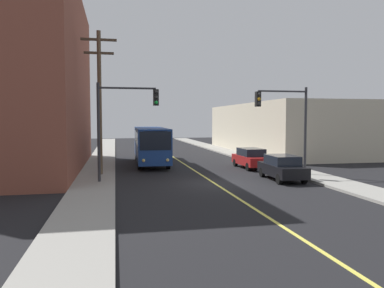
{
  "coord_description": "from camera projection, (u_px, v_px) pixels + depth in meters",
  "views": [
    {
      "loc": [
        -5.96,
        -22.24,
        3.9
      ],
      "look_at": [
        0.0,
        7.05,
        2.0
      ],
      "focal_mm": 35.36,
      "sensor_mm": 36.0,
      "label": 1
    }
  ],
  "objects": [
    {
      "name": "utility_pole_near",
      "position": [
        100.0,
        96.0,
        25.88
      ],
      "size": [
        2.4,
        0.28,
        9.81
      ],
      "color": "brown",
      "rests_on": "sidewalk_left"
    },
    {
      "name": "lane_stripe_center",
      "position": [
        176.0,
        159.0,
        37.85
      ],
      "size": [
        0.16,
        60.0,
        0.01
      ],
      "primitive_type": "cube",
      "color": "#D8CC4C",
      "rests_on": "ground"
    },
    {
      "name": "parked_car_red",
      "position": [
        251.0,
        158.0,
        30.48
      ],
      "size": [
        1.89,
        4.43,
        1.62
      ],
      "color": "maroon",
      "rests_on": "ground"
    },
    {
      "name": "sidewalk_right",
      "position": [
        263.0,
        162.0,
        34.4
      ],
      "size": [
        2.5,
        90.0,
        0.15
      ],
      "primitive_type": "cube",
      "color": "gray",
      "rests_on": "ground"
    },
    {
      "name": "traffic_signal_left_corner",
      "position": [
        124.0,
        113.0,
        23.13
      ],
      "size": [
        3.75,
        0.48,
        6.0
      ],
      "color": "#2D2D33",
      "rests_on": "sidewalk_left"
    },
    {
      "name": "ground_plane",
      "position": [
        215.0,
        184.0,
        23.18
      ],
      "size": [
        120.0,
        120.0,
        0.0
      ],
      "primitive_type": "plane",
      "color": "black"
    },
    {
      "name": "parked_car_black",
      "position": [
        282.0,
        167.0,
        24.47
      ],
      "size": [
        1.96,
        4.46,
        1.62
      ],
      "color": "black",
      "rests_on": "ground"
    },
    {
      "name": "city_bus",
      "position": [
        150.0,
        143.0,
        33.97
      ],
      "size": [
        2.89,
        12.21,
        3.2
      ],
      "color": "navy",
      "rests_on": "ground"
    },
    {
      "name": "traffic_signal_right_corner",
      "position": [
        285.0,
        114.0,
        25.75
      ],
      "size": [
        3.75,
        0.48,
        6.0
      ],
      "color": "#2D2D33",
      "rests_on": "sidewalk_right"
    },
    {
      "name": "building_right_warehouse",
      "position": [
        286.0,
        128.0,
        46.22
      ],
      "size": [
        12.0,
        25.29,
        5.79
      ],
      "color": "beige",
      "rests_on": "ground"
    },
    {
      "name": "sidewalk_left",
      "position": [
        100.0,
        166.0,
        31.52
      ],
      "size": [
        2.5,
        90.0,
        0.15
      ],
      "primitive_type": "cube",
      "color": "gray",
      "rests_on": "ground"
    },
    {
      "name": "fire_hydrant",
      "position": [
        282.0,
        162.0,
        29.71
      ],
      "size": [
        0.44,
        0.26,
        0.84
      ],
      "color": "red",
      "rests_on": "sidewalk_right"
    },
    {
      "name": "building_left_brick",
      "position": [
        14.0,
        81.0,
        28.73
      ],
      "size": [
        10.0,
        20.46,
        13.72
      ],
      "color": "brown",
      "rests_on": "ground"
    }
  ]
}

